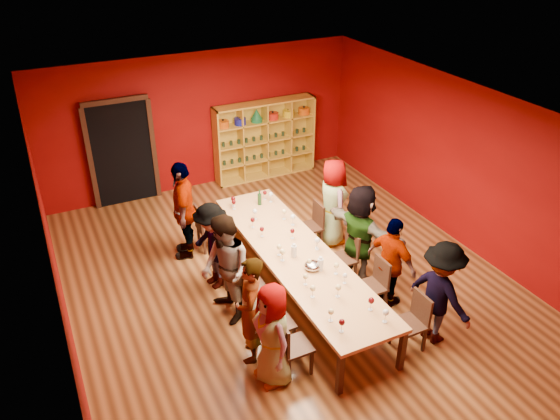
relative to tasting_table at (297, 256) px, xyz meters
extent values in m
cube|color=#573017|center=(0.00, 0.00, -0.71)|extent=(7.10, 9.10, 0.02)
cube|color=#670505|center=(0.00, 4.51, 0.80)|extent=(7.10, 0.02, 3.00)
cube|color=#670505|center=(-3.51, 0.00, 0.80)|extent=(0.02, 9.10, 3.00)
cube|color=#670505|center=(3.51, 0.00, 0.80)|extent=(0.02, 9.10, 3.00)
cube|color=silver|center=(0.00, 0.00, 2.31)|extent=(7.10, 9.10, 0.02)
cube|color=#BC824E|center=(0.00, 0.00, 0.02)|extent=(1.10, 4.50, 0.06)
cube|color=black|center=(-0.49, -2.17, -0.35)|extent=(0.08, 0.08, 0.69)
cube|color=black|center=(-0.49, 2.17, -0.35)|extent=(0.08, 0.08, 0.69)
cube|color=black|center=(0.49, -2.17, -0.35)|extent=(0.08, 0.08, 0.69)
cube|color=black|center=(0.49, 2.17, -0.35)|extent=(0.08, 0.08, 0.69)
cube|color=black|center=(-1.80, 4.44, 0.40)|extent=(1.20, 0.14, 2.20)
cube|color=black|center=(-1.80, 4.37, 1.55)|extent=(1.32, 0.06, 0.10)
cube|color=black|center=(-2.45, 4.37, 0.40)|extent=(0.10, 0.06, 2.20)
cube|color=black|center=(-1.15, 4.37, 0.40)|extent=(0.10, 0.06, 2.20)
cube|color=gold|center=(0.22, 4.28, 0.20)|extent=(0.04, 0.40, 1.80)
cube|color=gold|center=(2.58, 4.28, 0.20)|extent=(0.04, 0.40, 1.80)
cube|color=gold|center=(1.40, 4.28, 1.08)|extent=(2.40, 0.40, 0.04)
cube|color=gold|center=(1.40, 4.28, -0.68)|extent=(2.40, 0.40, 0.04)
cube|color=gold|center=(1.40, 4.47, 0.20)|extent=(2.40, 0.02, 1.80)
cube|color=gold|center=(1.40, 4.28, -0.25)|extent=(2.36, 0.38, 0.03)
cube|color=gold|center=(1.40, 4.28, 0.20)|extent=(2.36, 0.38, 0.03)
cube|color=gold|center=(1.40, 4.28, 0.65)|extent=(2.36, 0.38, 0.03)
cube|color=gold|center=(0.80, 4.28, 0.20)|extent=(0.03, 0.38, 1.76)
cube|color=gold|center=(1.40, 4.28, 0.20)|extent=(0.03, 0.38, 1.76)
cube|color=gold|center=(2.00, 4.28, 0.20)|extent=(0.03, 0.38, 1.76)
cylinder|color=#D3580C|center=(0.40, 4.28, 0.74)|extent=(0.26, 0.26, 0.15)
sphere|color=black|center=(0.40, 4.28, 0.84)|extent=(0.05, 0.05, 0.05)
cylinder|color=#151A94|center=(0.80, 4.28, 0.74)|extent=(0.26, 0.26, 0.15)
sphere|color=black|center=(0.80, 4.28, 0.84)|extent=(0.05, 0.05, 0.05)
cylinder|color=#1A693D|center=(1.20, 4.28, 0.71)|extent=(0.26, 0.26, 0.08)
cone|color=#1A693D|center=(1.20, 4.28, 0.86)|extent=(0.24, 0.24, 0.22)
cylinder|color=red|center=(1.60, 4.28, 0.74)|extent=(0.26, 0.26, 0.15)
sphere|color=black|center=(1.60, 4.28, 0.84)|extent=(0.05, 0.05, 0.05)
cylinder|color=gold|center=(2.00, 4.28, 0.74)|extent=(0.26, 0.26, 0.15)
sphere|color=black|center=(2.00, 4.28, 0.84)|extent=(0.05, 0.05, 0.05)
cylinder|color=#D3580C|center=(2.40, 4.28, 0.74)|extent=(0.26, 0.26, 0.15)
sphere|color=black|center=(2.40, 4.28, 0.84)|extent=(0.05, 0.05, 0.05)
cylinder|color=#1A2F1F|center=(0.38, 4.28, -0.18)|extent=(0.07, 0.07, 0.10)
cylinder|color=#1A2F1F|center=(0.56, 4.28, -0.18)|extent=(0.07, 0.07, 0.10)
cylinder|color=#1A2F1F|center=(0.75, 4.28, -0.18)|extent=(0.07, 0.07, 0.10)
cylinder|color=#1A2F1F|center=(0.93, 4.28, -0.18)|extent=(0.07, 0.07, 0.10)
cylinder|color=#1A2F1F|center=(1.12, 4.28, -0.18)|extent=(0.07, 0.07, 0.10)
cylinder|color=#1A2F1F|center=(1.30, 4.28, -0.18)|extent=(0.07, 0.07, 0.10)
cylinder|color=#1A2F1F|center=(1.49, 4.28, -0.18)|extent=(0.07, 0.07, 0.10)
cylinder|color=#1A2F1F|center=(1.67, 4.28, -0.18)|extent=(0.07, 0.07, 0.10)
cylinder|color=#1A2F1F|center=(1.86, 4.28, -0.18)|extent=(0.07, 0.07, 0.10)
cylinder|color=#1A2F1F|center=(2.04, 4.28, -0.18)|extent=(0.07, 0.07, 0.10)
cylinder|color=#1A2F1F|center=(2.23, 4.28, -0.18)|extent=(0.07, 0.07, 0.10)
cylinder|color=#1A2F1F|center=(2.42, 4.28, -0.18)|extent=(0.07, 0.07, 0.10)
cylinder|color=#1A2F1F|center=(0.38, 4.28, 0.27)|extent=(0.07, 0.07, 0.10)
cylinder|color=#1A2F1F|center=(0.56, 4.28, 0.27)|extent=(0.07, 0.07, 0.10)
cylinder|color=#1A2F1F|center=(0.75, 4.28, 0.27)|extent=(0.07, 0.07, 0.10)
cylinder|color=#1A2F1F|center=(0.93, 4.28, 0.27)|extent=(0.07, 0.07, 0.10)
cylinder|color=#1A2F1F|center=(1.12, 4.28, 0.27)|extent=(0.07, 0.07, 0.10)
cylinder|color=#1A2F1F|center=(1.30, 4.28, 0.27)|extent=(0.07, 0.07, 0.10)
cylinder|color=#1A2F1F|center=(1.49, 4.28, 0.27)|extent=(0.07, 0.07, 0.10)
cylinder|color=#1A2F1F|center=(1.67, 4.28, 0.27)|extent=(0.07, 0.07, 0.10)
cylinder|color=#1A2F1F|center=(1.86, 4.28, 0.27)|extent=(0.07, 0.07, 0.10)
cylinder|color=#1A2F1F|center=(2.04, 4.28, 0.27)|extent=(0.07, 0.07, 0.10)
cylinder|color=#1A2F1F|center=(2.23, 4.28, 0.27)|extent=(0.07, 0.07, 0.10)
cylinder|color=#1A2F1F|center=(2.42, 4.28, 0.27)|extent=(0.07, 0.07, 0.10)
cube|color=black|center=(-0.83, -1.55, -0.27)|extent=(0.42, 0.42, 0.04)
cube|color=black|center=(-1.02, -1.55, -0.03)|extent=(0.04, 0.40, 0.44)
cube|color=black|center=(-1.00, -1.72, -0.49)|extent=(0.04, 0.04, 0.41)
cube|color=black|center=(-0.66, -1.72, -0.49)|extent=(0.04, 0.04, 0.41)
cube|color=black|center=(-1.00, -1.38, -0.49)|extent=(0.04, 0.04, 0.41)
cube|color=black|center=(-0.66, -1.38, -0.49)|extent=(0.04, 0.04, 0.41)
imported|color=#161A3D|center=(-1.16, -1.55, 0.07)|extent=(0.44, 0.77, 1.53)
cube|color=black|center=(-0.83, -1.03, -0.27)|extent=(0.42, 0.42, 0.04)
cube|color=black|center=(-1.02, -1.03, -0.03)|extent=(0.04, 0.40, 0.44)
cube|color=black|center=(-1.00, -1.20, -0.49)|extent=(0.04, 0.04, 0.41)
cube|color=black|center=(-0.66, -1.20, -0.49)|extent=(0.04, 0.04, 0.41)
cube|color=black|center=(-1.00, -0.86, -0.49)|extent=(0.04, 0.04, 0.41)
cube|color=black|center=(-0.66, -0.86, -0.49)|extent=(0.04, 0.04, 0.41)
imported|color=#CE8A95|center=(-1.25, -1.03, 0.12)|extent=(0.64, 0.72, 1.63)
cube|color=black|center=(-0.83, -0.10, -0.27)|extent=(0.42, 0.42, 0.04)
cube|color=black|center=(-1.02, -0.10, -0.03)|extent=(0.04, 0.40, 0.44)
cube|color=black|center=(-1.00, -0.27, -0.49)|extent=(0.04, 0.04, 0.41)
cube|color=black|center=(-0.66, -0.27, -0.49)|extent=(0.04, 0.04, 0.41)
cube|color=black|center=(-1.00, 0.07, -0.49)|extent=(0.04, 0.04, 0.41)
cube|color=black|center=(-0.66, 0.07, -0.49)|extent=(0.04, 0.04, 0.41)
imported|color=pink|center=(-1.24, -0.10, 0.18)|extent=(0.49, 0.87, 1.76)
cube|color=black|center=(-0.83, 0.77, -0.27)|extent=(0.42, 0.42, 0.04)
cube|color=black|center=(-1.02, 0.77, -0.03)|extent=(0.04, 0.40, 0.44)
cube|color=black|center=(-1.00, 0.60, -0.49)|extent=(0.04, 0.04, 0.41)
cube|color=black|center=(-0.66, 0.60, -0.49)|extent=(0.04, 0.04, 0.41)
cube|color=black|center=(-1.00, 0.94, -0.49)|extent=(0.04, 0.04, 0.41)
cube|color=black|center=(-0.66, 0.94, -0.49)|extent=(0.04, 0.04, 0.41)
imported|color=pink|center=(-1.15, 0.77, 0.07)|extent=(0.59, 1.05, 1.53)
cube|color=black|center=(-0.83, 1.88, -0.27)|extent=(0.42, 0.42, 0.04)
cube|color=black|center=(-1.02, 1.88, -0.03)|extent=(0.04, 0.40, 0.44)
cube|color=black|center=(-1.00, 1.71, -0.49)|extent=(0.04, 0.04, 0.41)
cube|color=black|center=(-0.66, 1.71, -0.49)|extent=(0.04, 0.04, 0.41)
cube|color=black|center=(-1.00, 2.05, -0.49)|extent=(0.04, 0.04, 0.41)
cube|color=black|center=(-0.66, 2.05, -0.49)|extent=(0.04, 0.04, 0.41)
imported|color=#131736|center=(-1.27, 1.88, 0.22)|extent=(0.83, 1.18, 1.84)
cube|color=black|center=(0.83, -1.86, -0.27)|extent=(0.42, 0.42, 0.04)
cube|color=black|center=(1.02, -1.86, -0.03)|extent=(0.04, 0.40, 0.44)
cube|color=black|center=(0.66, -2.03, -0.49)|extent=(0.04, 0.04, 0.41)
cube|color=black|center=(1.00, -2.03, -0.49)|extent=(0.04, 0.04, 0.41)
cube|color=black|center=(0.66, -1.69, -0.49)|extent=(0.04, 0.04, 0.41)
cube|color=black|center=(1.00, -1.69, -0.49)|extent=(0.04, 0.04, 0.41)
imported|color=silver|center=(1.32, -1.86, 0.12)|extent=(0.60, 1.11, 1.63)
cube|color=black|center=(0.83, -0.91, -0.27)|extent=(0.42, 0.42, 0.04)
cube|color=black|center=(1.02, -0.91, -0.03)|extent=(0.04, 0.40, 0.44)
cube|color=black|center=(0.66, -1.08, -0.49)|extent=(0.04, 0.04, 0.41)
cube|color=black|center=(1.00, -1.08, -0.49)|extent=(0.04, 0.04, 0.41)
cube|color=black|center=(0.66, -0.74, -0.49)|extent=(0.04, 0.04, 0.41)
cube|color=black|center=(1.00, -0.74, -0.49)|extent=(0.04, 0.04, 0.41)
imported|color=#4B4A4F|center=(1.18, -0.91, 0.08)|extent=(0.63, 0.98, 1.55)
cube|color=black|center=(0.83, -0.06, -0.27)|extent=(0.42, 0.42, 0.04)
cube|color=black|center=(1.02, -0.06, -0.03)|extent=(0.04, 0.40, 0.44)
cube|color=black|center=(0.66, -0.23, -0.49)|extent=(0.04, 0.04, 0.41)
cube|color=black|center=(1.00, -0.23, -0.49)|extent=(0.04, 0.04, 0.41)
cube|color=black|center=(0.66, 0.11, -0.49)|extent=(0.04, 0.04, 0.41)
cube|color=black|center=(1.00, 0.11, -0.49)|extent=(0.04, 0.04, 0.41)
imported|color=#141739|center=(1.15, -0.06, 0.16)|extent=(0.87, 1.67, 1.73)
cube|color=black|center=(0.83, 1.09, -0.27)|extent=(0.42, 0.42, 0.04)
cube|color=black|center=(1.02, 1.09, -0.03)|extent=(0.04, 0.40, 0.44)
cube|color=black|center=(0.66, 0.92, -0.49)|extent=(0.04, 0.04, 0.41)
cube|color=black|center=(1.00, 0.92, -0.49)|extent=(0.04, 0.04, 0.41)
cube|color=black|center=(0.66, 1.26, -0.49)|extent=(0.04, 0.04, 0.41)
cube|color=black|center=(1.00, 1.26, -0.49)|extent=(0.04, 0.04, 0.41)
imported|color=#CB8891|center=(1.31, 1.09, 0.14)|extent=(0.51, 0.86, 1.68)
cylinder|color=silver|center=(0.30, 1.07, 0.06)|extent=(0.07, 0.07, 0.01)
cylinder|color=silver|center=(0.30, 1.07, 0.12)|extent=(0.01, 0.01, 0.11)
ellipsoid|color=beige|center=(0.30, 1.07, 0.21)|extent=(0.08, 0.08, 0.09)
cylinder|color=silver|center=(-0.31, -1.08, 0.06)|extent=(0.07, 0.07, 0.01)
cylinder|color=silver|center=(-0.31, -1.08, 0.12)|extent=(0.01, 0.01, 0.11)
ellipsoid|color=beige|center=(-0.31, -1.08, 0.21)|extent=(0.08, 0.08, 0.10)
cylinder|color=silver|center=(0.14, 0.44, 0.05)|extent=(0.06, 0.06, 0.01)
cylinder|color=silver|center=(0.14, 0.44, 0.11)|extent=(0.01, 0.01, 0.10)
ellipsoid|color=#43070B|center=(0.14, 0.44, 0.20)|extent=(0.08, 0.08, 0.09)
cylinder|color=silver|center=(-0.32, -1.87, 0.06)|extent=(0.07, 0.07, 0.01)
cylinder|color=silver|center=(-0.32, -1.87, 0.12)|extent=(0.01, 0.01, 0.11)
ellipsoid|color=#43070B|center=(-0.32, -1.87, 0.21)|extent=(0.08, 0.08, 0.09)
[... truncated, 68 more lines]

